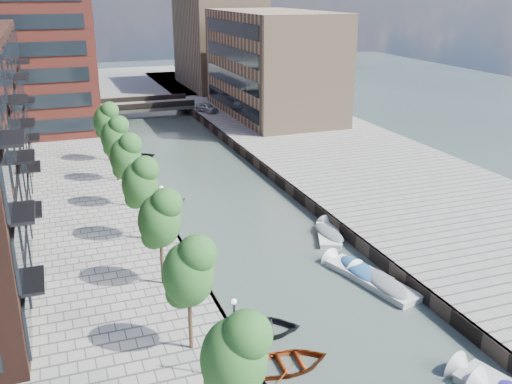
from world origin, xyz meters
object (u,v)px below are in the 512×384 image
tree_6 (106,119)px  sloop_1 (257,333)px  motorboat_1 (379,284)px  motorboat_3 (353,270)px  tree_0 (234,354)px  tree_2 (159,217)px  sloop_4 (136,159)px  tree_5 (114,135)px  motorboat_4 (328,233)px  tree_3 (140,181)px  sloop_2 (287,367)px  tree_1 (188,270)px  car (207,107)px  bridge (147,105)px  sloop_3 (163,205)px  tree_4 (125,155)px

tree_6 → sloop_1: (4.04, -33.52, -5.31)m
sloop_1 → motorboat_1: motorboat_1 is taller
motorboat_3 → tree_0: bearing=-134.0°
tree_2 → sloop_4: tree_2 is taller
tree_5 → motorboat_4: size_ratio=1.21×
motorboat_3 → motorboat_4: size_ratio=1.07×
tree_2 → motorboat_3: tree_2 is taller
tree_3 → motorboat_1: 17.44m
tree_3 → tree_5: same height
sloop_1 → tree_5: bearing=25.4°
sloop_2 → tree_1: bearing=68.5°
car → tree_3: bearing=-132.7°
bridge → motorboat_1: bearing=-85.5°
bridge → sloop_1: (-4.46, -59.52, -1.39)m
tree_1 → sloop_2: (4.39, -1.88, -5.31)m
bridge → tree_6: tree_6 is taller
tree_1 → motorboat_3: (12.48, 5.93, -5.11)m
tree_3 → motorboat_3: bearing=-32.9°
tree_0 → sloop_4: bearing=86.1°
tree_5 → sloop_2: size_ratio=1.36×
motorboat_3 → car: (3.60, 49.19, 1.48)m
tree_1 → tree_6: same height
sloop_2 → sloop_3: 24.63m
tree_1 → motorboat_3: bearing=25.4°
tree_4 → sloop_4: bearing=79.6°
bridge → tree_5: tree_5 is taller
tree_2 → tree_3: same height
tree_2 → car: bearing=71.5°
tree_0 → tree_5: bearing=90.0°
tree_3 → tree_2: bearing=-90.0°
tree_2 → sloop_2: (4.39, -8.88, -5.31)m
sloop_1 → sloop_4: sloop_1 is taller
tree_0 → tree_2: (0.00, 14.00, 0.00)m
tree_1 → tree_3: 14.00m
tree_6 → sloop_1: tree_6 is taller
tree_1 → sloop_4: (3.10, 37.97, -5.31)m
tree_2 → tree_3: 7.00m
tree_3 → sloop_3: tree_3 is taller
tree_0 → sloop_3: (3.13, 29.72, -5.31)m
car → tree_4: bearing=-136.6°
sloop_1 → sloop_4: 36.51m
tree_2 → motorboat_3: size_ratio=1.14×
sloop_2 → car: size_ratio=1.10×
sloop_3 → tree_4: bearing=112.1°
sloop_2 → sloop_3: sloop_2 is taller
tree_2 → motorboat_3: (12.48, -1.07, -5.11)m
sloop_4 → motorboat_4: 28.13m
bridge → sloop_2: size_ratio=2.97×
tree_1 → motorboat_3: size_ratio=1.14×
tree_0 → tree_3: 21.00m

